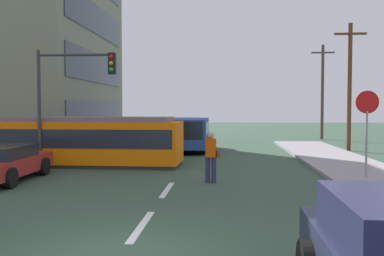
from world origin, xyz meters
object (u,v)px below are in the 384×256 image
at_px(streetcar_tram, 91,140).
at_px(traffic_light_mast, 71,85).
at_px(stop_sign, 367,115).
at_px(utility_pole_far, 322,90).
at_px(pedestrian_crossing, 211,154).
at_px(parked_sedan_far, 92,143).
at_px(parked_sedan_mid, 0,162).
at_px(utility_pole_mid, 350,84).
at_px(parked_sedan_furthest, 124,136).
at_px(city_bus, 185,132).

bearing_deg(streetcar_tram, traffic_light_mast, -107.16).
height_order(streetcar_tram, traffic_light_mast, traffic_light_mast).
relative_size(stop_sign, utility_pole_far, 0.39).
bearing_deg(utility_pole_far, traffic_light_mast, -127.34).
distance_m(pedestrian_crossing, stop_sign, 5.36).
relative_size(parked_sedan_far, stop_sign, 1.58).
distance_m(parked_sedan_mid, utility_pole_mid, 18.81).
xyz_separation_m(traffic_light_mast, utility_pole_mid, (13.19, 8.57, 0.45)).
bearing_deg(parked_sedan_far, parked_sedan_furthest, 88.08).
height_order(parked_sedan_far, stop_sign, stop_sign).
relative_size(utility_pole_mid, utility_pole_far, 0.98).
xyz_separation_m(city_bus, utility_pole_mid, (9.35, 0.61, 2.74)).
relative_size(parked_sedan_mid, traffic_light_mast, 0.93).
xyz_separation_m(parked_sedan_far, utility_pole_mid, (13.98, 3.34, 3.19)).
distance_m(pedestrian_crossing, utility_pole_mid, 13.85).
distance_m(city_bus, pedestrian_crossing, 10.79).
relative_size(parked_sedan_furthest, traffic_light_mast, 0.97).
height_order(parked_sedan_far, traffic_light_mast, traffic_light_mast).
xyz_separation_m(pedestrian_crossing, stop_sign, (5.16, 0.72, 1.25)).
relative_size(pedestrian_crossing, stop_sign, 0.58).
distance_m(city_bus, parked_sedan_far, 5.39).
bearing_deg(traffic_light_mast, parked_sedan_furthest, 92.89).
distance_m(streetcar_tram, utility_pole_mid, 14.99).
xyz_separation_m(city_bus, parked_sedan_far, (-4.63, -2.73, -0.44)).
bearing_deg(parked_sedan_furthest, streetcar_tram, -84.57).
distance_m(city_bus, utility_pole_mid, 9.76).
bearing_deg(traffic_light_mast, stop_sign, -10.32).
bearing_deg(stop_sign, traffic_light_mast, 169.68).
bearing_deg(utility_pole_mid, city_bus, -176.26).
bearing_deg(parked_sedan_far, city_bus, 30.53).
height_order(streetcar_tram, stop_sign, stop_sign).
relative_size(city_bus, parked_sedan_furthest, 1.29).
height_order(pedestrian_crossing, stop_sign, stop_sign).
bearing_deg(utility_pole_mid, streetcar_tram, -150.29).
relative_size(city_bus, parked_sedan_far, 1.31).
relative_size(parked_sedan_far, traffic_light_mast, 0.96).
distance_m(streetcar_tram, utility_pole_far, 21.66).
height_order(parked_sedan_mid, parked_sedan_far, same).
height_order(city_bus, stop_sign, stop_sign).
bearing_deg(parked_sedan_furthest, stop_sign, -49.75).
height_order(streetcar_tram, utility_pole_mid, utility_pole_mid).
bearing_deg(stop_sign, utility_pole_far, 81.54).
height_order(city_bus, utility_pole_mid, utility_pole_mid).
relative_size(parked_sedan_furthest, utility_pole_mid, 0.63).
bearing_deg(utility_pole_far, parked_sedan_far, -138.62).
height_order(parked_sedan_mid, utility_pole_mid, utility_pole_mid).
bearing_deg(pedestrian_crossing, traffic_light_mast, 154.56).
bearing_deg(city_bus, traffic_light_mast, -115.76).
xyz_separation_m(city_bus, stop_sign, (6.96, -9.92, 1.13)).
relative_size(parked_sedan_far, utility_pole_far, 0.61).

